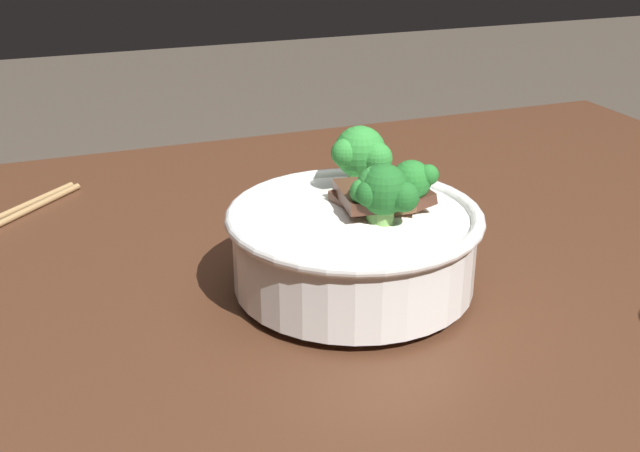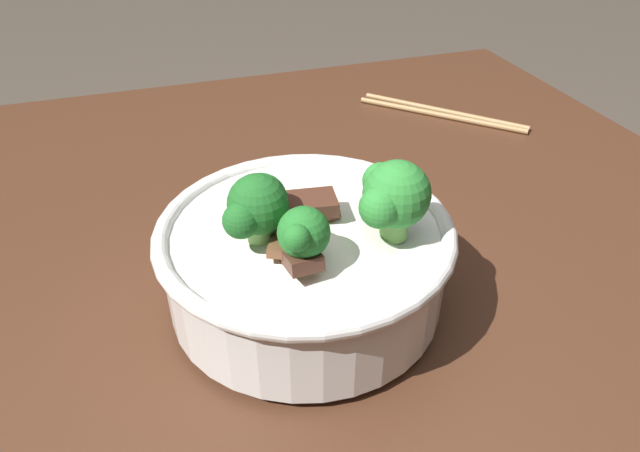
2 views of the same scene
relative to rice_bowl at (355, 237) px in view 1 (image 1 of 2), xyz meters
name	(u,v)px [view 1 (image 1 of 2)]	position (x,y,z in m)	size (l,w,h in m)	color
dining_table	(404,416)	(-0.05, 0.00, -0.20)	(1.11, 0.94, 0.74)	#472819
rice_bowl	(355,237)	(0.00, 0.00, 0.00)	(0.22, 0.22, 0.13)	white
chopsticks_pair	(3,219)	(0.28, -0.27, -0.05)	(0.17, 0.17, 0.01)	#9E7A4C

